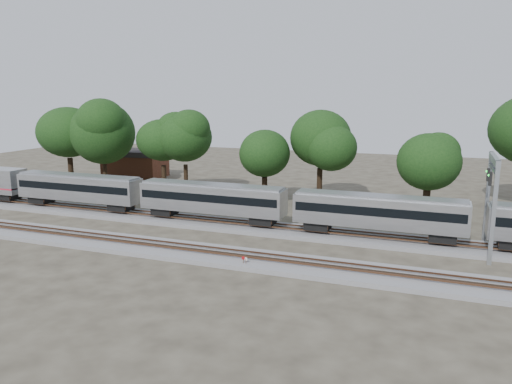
% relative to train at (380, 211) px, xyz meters
% --- Properties ---
extents(ground, '(160.00, 160.00, 0.00)m').
position_rel_train_xyz_m(ground, '(-16.13, -6.00, -3.10)').
color(ground, '#383328').
rests_on(ground, ground).
extents(track_far, '(160.00, 5.00, 0.73)m').
position_rel_train_xyz_m(track_far, '(-16.13, 0.00, -2.89)').
color(track_far, slate).
rests_on(track_far, ground).
extents(track_near, '(160.00, 5.00, 0.73)m').
position_rel_train_xyz_m(track_near, '(-16.13, -10.00, -2.89)').
color(track_near, slate).
rests_on(track_near, ground).
extents(train, '(122.65, 2.98, 4.40)m').
position_rel_train_xyz_m(train, '(0.00, 0.00, 0.00)').
color(train, silver).
rests_on(train, ground).
extents(switch_stand_red, '(0.31, 0.06, 0.97)m').
position_rel_train_xyz_m(switch_stand_red, '(-9.72, -11.54, -2.48)').
color(switch_stand_red, '#512D19').
rests_on(switch_stand_red, ground).
extents(switch_stand_white, '(0.29, 0.11, 0.93)m').
position_rel_train_xyz_m(switch_stand_white, '(-9.47, -11.57, -2.51)').
color(switch_stand_white, '#512D19').
rests_on(switch_stand_white, ground).
extents(switch_lever, '(0.58, 0.47, 0.30)m').
position_rel_train_xyz_m(switch_lever, '(-7.76, -11.50, -2.95)').
color(switch_lever, '#512D19').
rests_on(switch_lever, ground).
extents(signal_gantry, '(0.62, 7.37, 8.97)m').
position_rel_train_xyz_m(signal_gantry, '(9.70, 0.00, 3.44)').
color(signal_gantry, gray).
rests_on(signal_gantry, ground).
extents(brick_building, '(10.64, 8.09, 4.75)m').
position_rel_train_xyz_m(brick_building, '(-44.55, 24.54, -0.70)').
color(brick_building, brown).
rests_on(brick_building, ground).
extents(tree_0, '(8.71, 8.71, 12.27)m').
position_rel_train_xyz_m(tree_0, '(-48.29, 12.71, 5.45)').
color(tree_0, black).
rests_on(tree_0, ground).
extents(tree_1, '(8.74, 8.74, 12.33)m').
position_rel_train_xyz_m(tree_1, '(-42.31, 13.21, 5.49)').
color(tree_1, black).
rests_on(tree_1, ground).
extents(tree_2, '(8.01, 8.01, 11.29)m').
position_rel_train_xyz_m(tree_2, '(-31.94, 12.99, 4.76)').
color(tree_2, black).
rests_on(tree_2, ground).
extents(tree_3, '(8.45, 8.45, 11.92)m').
position_rel_train_xyz_m(tree_3, '(-28.58, 13.35, 5.20)').
color(tree_3, black).
rests_on(tree_3, ground).
extents(tree_4, '(6.90, 6.90, 9.72)m').
position_rel_train_xyz_m(tree_4, '(-16.14, 11.80, 3.66)').
color(tree_4, black).
rests_on(tree_4, ground).
extents(tree_5, '(8.80, 8.80, 12.40)m').
position_rel_train_xyz_m(tree_5, '(-9.69, 15.48, 5.54)').
color(tree_5, black).
rests_on(tree_5, ground).
extents(tree_6, '(6.86, 6.86, 9.68)m').
position_rel_train_xyz_m(tree_6, '(3.98, 10.94, 3.63)').
color(tree_6, black).
rests_on(tree_6, ground).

